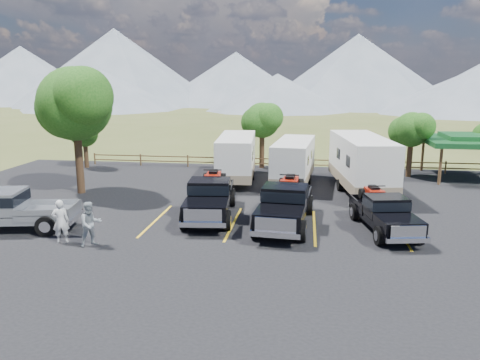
# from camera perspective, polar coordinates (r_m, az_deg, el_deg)

# --- Properties ---
(ground) EXTENTS (320.00, 320.00, 0.00)m
(ground) POSITION_cam_1_polar(r_m,az_deg,el_deg) (19.44, 3.25, -9.25)
(ground) COLOR #495323
(ground) RESTS_ON ground
(asphalt_lot) EXTENTS (44.00, 34.00, 0.04)m
(asphalt_lot) POSITION_cam_1_polar(r_m,az_deg,el_deg) (22.25, 3.91, -6.37)
(asphalt_lot) COLOR black
(asphalt_lot) RESTS_ON ground
(stall_lines) EXTENTS (12.12, 5.50, 0.01)m
(stall_lines) POSITION_cam_1_polar(r_m,az_deg,el_deg) (23.19, 4.09, -5.52)
(stall_lines) COLOR gold
(stall_lines) RESTS_ON asphalt_lot
(tree_big_nw) EXTENTS (5.54, 5.18, 7.84)m
(tree_big_nw) POSITION_cam_1_polar(r_m,az_deg,el_deg) (30.49, -19.53, 8.75)
(tree_big_nw) COLOR black
(tree_big_nw) RESTS_ON ground
(tree_ne_a) EXTENTS (3.11, 2.92, 4.76)m
(tree_ne_a) POSITION_cam_1_polar(r_m,az_deg,el_deg) (36.02, 20.15, 5.77)
(tree_ne_a) COLOR black
(tree_ne_a) RESTS_ON ground
(tree_north) EXTENTS (3.46, 3.24, 5.25)m
(tree_north) POSITION_cam_1_polar(r_m,az_deg,el_deg) (37.35, 2.68, 7.26)
(tree_north) COLOR black
(tree_north) RESTS_ON ground
(tree_nw_small) EXTENTS (2.59, 2.43, 3.85)m
(tree_nw_small) POSITION_cam_1_polar(r_m,az_deg,el_deg) (39.39, -18.44, 5.37)
(tree_nw_small) COLOR black
(tree_nw_small) RESTS_ON ground
(rail_fence) EXTENTS (36.12, 0.12, 1.00)m
(rail_fence) POSITION_cam_1_polar(r_m,az_deg,el_deg) (37.11, 8.76, 2.07)
(rail_fence) COLOR brown
(rail_fence) RESTS_ON ground
(pavilion) EXTENTS (6.20, 6.20, 3.22)m
(pavilion) POSITION_cam_1_polar(r_m,az_deg,el_deg) (37.14, 26.17, 4.36)
(pavilion) COLOR brown
(pavilion) RESTS_ON ground
(mountain_range) EXTENTS (209.00, 71.00, 20.00)m
(mountain_range) POSITION_cam_1_polar(r_m,az_deg,el_deg) (124.33, 3.93, 12.69)
(mountain_range) COLOR slate
(mountain_range) RESTS_ON ground
(rig_left) EXTENTS (2.89, 6.90, 2.24)m
(rig_left) POSITION_cam_1_polar(r_m,az_deg,el_deg) (24.40, -3.64, -1.97)
(rig_left) COLOR black
(rig_left) RESTS_ON asphalt_lot
(rig_center) EXTENTS (2.82, 6.95, 2.27)m
(rig_center) POSITION_cam_1_polar(r_m,az_deg,el_deg) (23.05, 5.57, -2.83)
(rig_center) COLOR black
(rig_center) RESTS_ON asphalt_lot
(rig_right) EXTENTS (2.90, 6.01, 1.93)m
(rig_right) POSITION_cam_1_polar(r_m,az_deg,el_deg) (23.17, 17.13, -3.69)
(rig_right) COLOR black
(rig_right) RESTS_ON asphalt_lot
(trailer_left) EXTENTS (2.93, 9.15, 3.17)m
(trailer_left) POSITION_cam_1_polar(r_m,az_deg,el_deg) (32.65, -0.41, 2.75)
(trailer_left) COLOR silver
(trailer_left) RESTS_ON asphalt_lot
(trailer_center) EXTENTS (2.89, 8.70, 3.01)m
(trailer_center) POSITION_cam_1_polar(r_m,az_deg,el_deg) (31.70, 6.57, 2.23)
(trailer_center) COLOR silver
(trailer_center) RESTS_ON asphalt_lot
(trailer_right) EXTENTS (3.67, 10.16, 3.51)m
(trailer_right) POSITION_cam_1_polar(r_m,az_deg,el_deg) (30.33, 14.58, 1.96)
(trailer_right) COLOR silver
(trailer_right) RESTS_ON asphalt_lot
(pickup_silver) EXTENTS (6.72, 3.19, 1.94)m
(pickup_silver) POSITION_cam_1_polar(r_m,az_deg,el_deg) (24.76, -26.36, -3.23)
(pickup_silver) COLOR gray
(pickup_silver) RESTS_ON asphalt_lot
(person_a) EXTENTS (0.83, 0.69, 1.95)m
(person_a) POSITION_cam_1_polar(r_m,az_deg,el_deg) (21.95, -21.03, -4.72)
(person_a) COLOR silver
(person_a) RESTS_ON asphalt_lot
(person_b) EXTENTS (1.20, 1.19, 1.96)m
(person_b) POSITION_cam_1_polar(r_m,az_deg,el_deg) (21.14, -17.76, -5.12)
(person_b) COLOR gray
(person_b) RESTS_ON asphalt_lot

